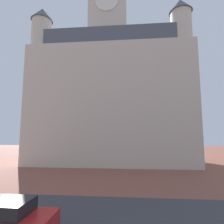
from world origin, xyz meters
name	(u,v)px	position (x,y,z in m)	size (l,w,h in m)	color
ground_plane	(111,202)	(0.00, 10.00, 0.00)	(120.00, 120.00, 0.00)	brown
street_asphalt_strip	(105,224)	(0.00, 7.10, 0.00)	(120.00, 7.56, 0.00)	#38383D
landmark_building	(111,92)	(-1.61, 26.03, 10.76)	(23.53, 10.11, 32.61)	beige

